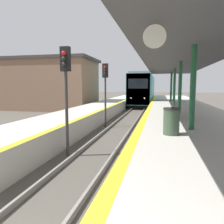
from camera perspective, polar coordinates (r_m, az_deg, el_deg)
train at (r=32.85m, az=8.17°, el=5.87°), size 2.74×16.44×4.42m
signal_near at (r=8.43m, az=-11.99°, el=8.07°), size 0.36×0.31×4.16m
signal_mid at (r=14.27m, az=-1.77°, el=7.61°), size 0.36×0.31×4.16m
station_canopy at (r=14.50m, az=17.57°, el=12.72°), size 4.62×27.70×3.41m
trash_bin at (r=7.82m, az=15.25°, el=-2.34°), size 0.58×0.58×0.93m
bench at (r=12.02m, az=14.96°, el=0.86°), size 0.44×1.67×0.92m
station_building at (r=27.65m, az=-17.87°, el=6.96°), size 13.03×6.54×5.91m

